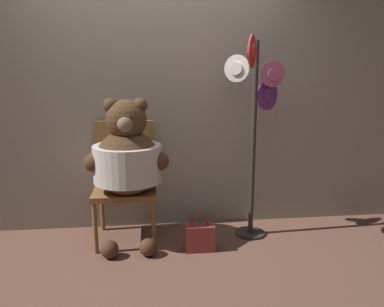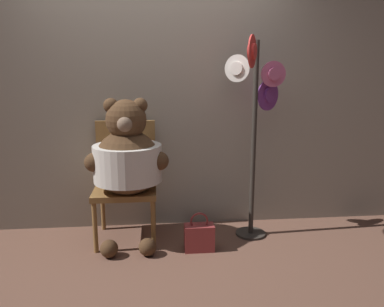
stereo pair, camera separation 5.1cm
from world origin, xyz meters
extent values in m
plane|color=brown|center=(0.00, 0.00, 0.00)|extent=(14.00, 14.00, 0.00)
cube|color=gray|center=(0.00, 0.74, 1.34)|extent=(8.00, 0.10, 2.68)
cylinder|color=olive|center=(-0.50, 0.13, 0.22)|extent=(0.04, 0.04, 0.45)
cylinder|color=olive|center=(-0.01, 0.13, 0.22)|extent=(0.04, 0.04, 0.45)
cylinder|color=olive|center=(-0.50, 0.61, 0.22)|extent=(0.04, 0.04, 0.45)
cylinder|color=olive|center=(-0.01, 0.61, 0.22)|extent=(0.04, 0.04, 0.45)
cube|color=olive|center=(-0.26, 0.37, 0.47)|extent=(0.55, 0.54, 0.05)
cube|color=olive|center=(-0.26, 0.62, 0.78)|extent=(0.55, 0.04, 0.57)
sphere|color=#4C331E|center=(-0.22, 0.29, 0.74)|extent=(0.57, 0.57, 0.57)
cylinder|color=silver|center=(-0.22, 0.29, 0.74)|extent=(0.59, 0.59, 0.32)
sphere|color=#4C331E|center=(-0.22, 0.29, 1.11)|extent=(0.34, 0.34, 0.34)
sphere|color=#4C331E|center=(-0.34, 0.29, 1.23)|extent=(0.13, 0.13, 0.13)
sphere|color=#4C331E|center=(-0.10, 0.29, 1.23)|extent=(0.13, 0.13, 0.13)
sphere|color=#7A604C|center=(-0.22, 0.14, 1.10)|extent=(0.13, 0.13, 0.13)
sphere|color=#4C331E|center=(-0.49, 0.21, 0.77)|extent=(0.16, 0.16, 0.16)
sphere|color=#4C331E|center=(0.05, 0.21, 0.77)|extent=(0.16, 0.16, 0.16)
sphere|color=#4C331E|center=(-0.38, 0.03, 0.07)|extent=(0.15, 0.15, 0.15)
sphere|color=#4C331E|center=(-0.06, 0.03, 0.07)|extent=(0.15, 0.15, 0.15)
cylinder|color=#332D28|center=(0.90, 0.35, 0.01)|extent=(0.28, 0.28, 0.02)
cylinder|color=#332D28|center=(0.90, 0.35, 0.89)|extent=(0.04, 0.04, 1.77)
cylinder|color=#7A388E|center=(1.04, 0.45, 1.30)|extent=(0.24, 0.17, 0.28)
cylinder|color=#7A388E|center=(1.04, 0.45, 1.30)|extent=(0.15, 0.13, 0.13)
cylinder|color=#D16693|center=(1.06, 0.36, 1.49)|extent=(0.23, 0.03, 0.22)
cylinder|color=#D16693|center=(1.06, 0.36, 1.49)|extent=(0.11, 0.07, 0.11)
cylinder|color=silver|center=(0.75, 0.46, 1.54)|extent=(0.20, 0.15, 0.24)
cylinder|color=silver|center=(0.75, 0.46, 1.54)|extent=(0.12, 0.11, 0.12)
cylinder|color=red|center=(0.82, 0.19, 1.67)|extent=(0.13, 0.24, 0.27)
cylinder|color=red|center=(0.82, 0.19, 1.67)|extent=(0.11, 0.14, 0.13)
cube|color=maroon|center=(0.38, 0.08, 0.11)|extent=(0.25, 0.13, 0.23)
torus|color=maroon|center=(0.38, 0.08, 0.26)|extent=(0.16, 0.02, 0.16)
camera|label=1|loc=(-0.02, -2.88, 1.50)|focal=35.00mm
camera|label=2|loc=(0.03, -2.88, 1.50)|focal=35.00mm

